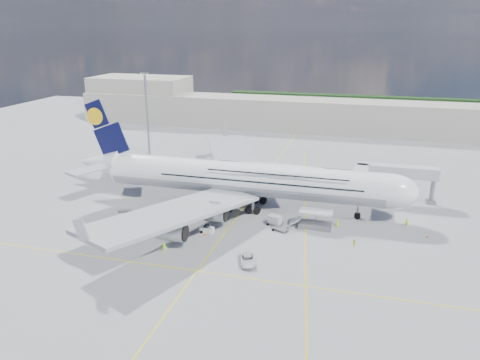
% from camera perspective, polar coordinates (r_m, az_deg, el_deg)
% --- Properties ---
extents(ground, '(300.00, 300.00, 0.00)m').
position_cam_1_polar(ground, '(96.71, -1.13, -5.41)').
color(ground, gray).
rests_on(ground, ground).
extents(taxi_line_main, '(0.25, 220.00, 0.01)m').
position_cam_1_polar(taxi_line_main, '(96.71, -1.13, -5.41)').
color(taxi_line_main, yellow).
rests_on(taxi_line_main, ground).
extents(taxi_line_cross, '(120.00, 0.25, 0.01)m').
position_cam_1_polar(taxi_line_cross, '(79.75, -5.28, -10.98)').
color(taxi_line_cross, yellow).
rests_on(taxi_line_cross, ground).
extents(taxi_line_diag, '(14.16, 99.06, 0.01)m').
position_cam_1_polar(taxi_line_diag, '(103.13, 7.96, -4.03)').
color(taxi_line_diag, yellow).
rests_on(taxi_line_diag, ground).
extents(airliner, '(77.26, 79.15, 23.71)m').
position_cam_1_polar(airliner, '(103.19, 0.56, 0.23)').
color(airliner, white).
rests_on(airliner, ground).
extents(jet_bridge, '(18.80, 12.10, 8.50)m').
position_cam_1_polar(jet_bridge, '(110.62, 17.03, 0.65)').
color(jet_bridge, '#B7B7BC').
rests_on(jet_bridge, ground).
extents(cargo_loader, '(8.53, 3.20, 3.67)m').
position_cam_1_polar(cargo_loader, '(95.85, 9.09, -5.06)').
color(cargo_loader, silver).
rests_on(cargo_loader, ground).
extents(light_mast, '(3.00, 0.70, 25.50)m').
position_cam_1_polar(light_mast, '(147.57, -11.26, 7.95)').
color(light_mast, gray).
rests_on(light_mast, ground).
extents(terminal, '(180.00, 16.00, 12.00)m').
position_cam_1_polar(terminal, '(184.55, 7.32, 7.92)').
color(terminal, '#B2AD9E').
rests_on(terminal, ground).
extents(hangar, '(40.00, 22.00, 18.00)m').
position_cam_1_polar(hangar, '(210.08, -11.95, 9.77)').
color(hangar, '#B2AD9E').
rests_on(hangar, ground).
extents(tree_line, '(160.00, 6.00, 8.00)m').
position_cam_1_polar(tree_line, '(227.99, 19.10, 8.54)').
color(tree_line, '#193814').
rests_on(tree_line, ground).
extents(dolly_row_a, '(2.87, 1.99, 0.38)m').
position_cam_1_polar(dolly_row_a, '(105.76, -13.88, -3.66)').
color(dolly_row_a, gray).
rests_on(dolly_row_a, ground).
extents(dolly_row_b, '(3.12, 2.44, 1.75)m').
position_cam_1_polar(dolly_row_b, '(96.93, -14.43, -5.36)').
color(dolly_row_b, gray).
rests_on(dolly_row_b, ground).
extents(dolly_row_c, '(3.15, 2.50, 0.41)m').
position_cam_1_polar(dolly_row_c, '(102.15, -9.46, -4.15)').
color(dolly_row_c, gray).
rests_on(dolly_row_c, ground).
extents(dolly_back, '(3.70, 3.13, 0.48)m').
position_cam_1_polar(dolly_back, '(101.02, -9.64, -4.38)').
color(dolly_back, gray).
rests_on(dolly_back, ground).
extents(dolly_nose_far, '(3.77, 3.06, 0.49)m').
position_cam_1_polar(dolly_nose_far, '(94.10, 4.91, -5.93)').
color(dolly_nose_far, gray).
rests_on(dolly_nose_far, ground).
extents(dolly_nose_near, '(3.71, 2.68, 2.11)m').
position_cam_1_polar(dolly_nose_near, '(96.19, 4.27, -4.86)').
color(dolly_nose_near, gray).
rests_on(dolly_nose_near, ground).
extents(baggage_tug, '(2.74, 1.49, 1.64)m').
position_cam_1_polar(baggage_tug, '(92.78, -4.06, -6.04)').
color(baggage_tug, silver).
rests_on(baggage_tug, ground).
extents(catering_truck_inner, '(7.42, 5.39, 4.08)m').
position_cam_1_polar(catering_truck_inner, '(130.48, -2.71, 1.84)').
color(catering_truck_inner, gray).
rests_on(catering_truck_inner, ground).
extents(catering_truck_outer, '(6.93, 3.04, 4.04)m').
position_cam_1_polar(catering_truck_outer, '(136.42, -0.07, 2.58)').
color(catering_truck_outer, gray).
rests_on(catering_truck_outer, ground).
extents(service_van, '(4.02, 5.83, 1.48)m').
position_cam_1_polar(service_van, '(81.28, 0.93, -9.71)').
color(service_van, silver).
rests_on(service_van, ground).
extents(crew_nose, '(0.75, 0.57, 1.83)m').
position_cam_1_polar(crew_nose, '(101.03, 19.66, -4.91)').
color(crew_nose, '#A7F019').
rests_on(crew_nose, ground).
extents(crew_loader, '(0.87, 0.76, 1.51)m').
position_cam_1_polar(crew_loader, '(89.41, 13.73, -7.52)').
color(crew_loader, '#CFDE17').
rests_on(crew_loader, ground).
extents(crew_wing, '(0.51, 0.94, 1.53)m').
position_cam_1_polar(crew_wing, '(101.09, -9.70, -4.13)').
color(crew_wing, '#C9ED18').
rests_on(crew_wing, ground).
extents(crew_van, '(0.93, 0.92, 1.62)m').
position_cam_1_polar(crew_van, '(97.36, 11.73, -5.13)').
color(crew_van, '#D6FF1A').
rests_on(crew_van, ground).
extents(crew_tug, '(1.25, 0.96, 1.71)m').
position_cam_1_polar(crew_tug, '(86.20, -9.22, -8.15)').
color(crew_tug, '#A8FF1A').
rests_on(crew_tug, ground).
extents(cone_nose, '(0.41, 0.41, 0.52)m').
position_cam_1_polar(cone_nose, '(97.75, 21.87, -6.39)').
color(cone_nose, '#FF470D').
rests_on(cone_nose, ground).
extents(cone_wing_left_inner, '(0.49, 0.49, 0.63)m').
position_cam_1_polar(cone_wing_left_inner, '(126.63, -0.83, 0.57)').
color(cone_wing_left_inner, '#FF470D').
rests_on(cone_wing_left_inner, ground).
extents(cone_wing_left_outer, '(0.41, 0.41, 0.52)m').
position_cam_1_polar(cone_wing_left_outer, '(130.12, -3.33, 1.01)').
color(cone_wing_left_outer, '#FF470D').
rests_on(cone_wing_left_outer, ground).
extents(cone_wing_right_inner, '(0.49, 0.49, 0.63)m').
position_cam_1_polar(cone_wing_right_inner, '(92.02, -4.32, -6.55)').
color(cone_wing_right_inner, '#FF470D').
rests_on(cone_wing_right_inner, ground).
extents(cone_wing_right_outer, '(0.38, 0.38, 0.48)m').
position_cam_1_polar(cone_wing_right_outer, '(90.77, -8.47, -7.13)').
color(cone_wing_right_outer, '#FF470D').
rests_on(cone_wing_right_outer, ground).
extents(cone_tail, '(0.46, 0.46, 0.58)m').
position_cam_1_polar(cone_tail, '(123.98, -14.17, -0.41)').
color(cone_tail, '#FF470D').
rests_on(cone_tail, ground).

